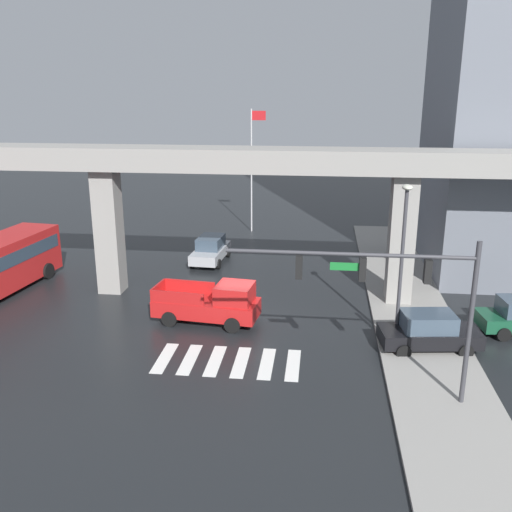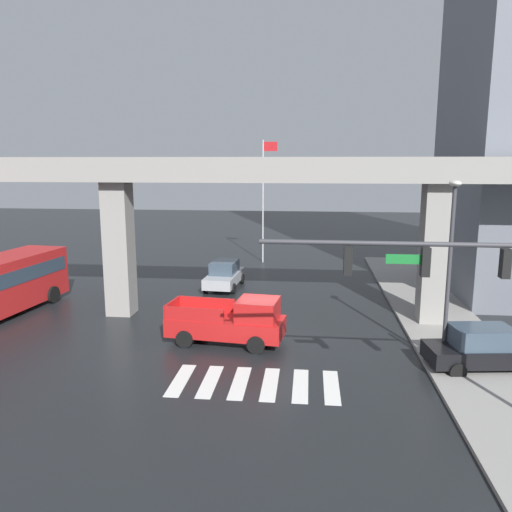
{
  "view_description": "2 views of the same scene",
  "coord_description": "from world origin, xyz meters",
  "px_view_note": "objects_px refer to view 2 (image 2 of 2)",
  "views": [
    {
      "loc": [
        3.68,
        -25.93,
        11.14
      ],
      "look_at": [
        0.68,
        -0.26,
        3.37
      ],
      "focal_mm": 39.58,
      "sensor_mm": 36.0,
      "label": 1
    },
    {
      "loc": [
        1.85,
        -21.73,
        7.93
      ],
      "look_at": [
        -0.68,
        2.17,
        3.42
      ],
      "focal_mm": 35.49,
      "sensor_mm": 36.0,
      "label": 2
    }
  ],
  "objects_px": {
    "pickup_truck": "(232,322)",
    "street_lamp_near_corner": "(450,251)",
    "traffic_signal_mast": "(465,280)",
    "sedan_silver": "(224,275)",
    "sedan_black": "(483,349)",
    "flagpole": "(264,192)"
  },
  "relations": [
    {
      "from": "sedan_silver",
      "to": "street_lamp_near_corner",
      "type": "distance_m",
      "value": 15.93
    },
    {
      "from": "street_lamp_near_corner",
      "to": "flagpole",
      "type": "relative_size",
      "value": 0.76
    },
    {
      "from": "pickup_truck",
      "to": "traffic_signal_mast",
      "type": "distance_m",
      "value": 10.65
    },
    {
      "from": "traffic_signal_mast",
      "to": "street_lamp_near_corner",
      "type": "height_order",
      "value": "street_lamp_near_corner"
    },
    {
      "from": "sedan_silver",
      "to": "street_lamp_near_corner",
      "type": "bearing_deg",
      "value": -46.37
    },
    {
      "from": "sedan_black",
      "to": "sedan_silver",
      "type": "bearing_deg",
      "value": 135.78
    },
    {
      "from": "street_lamp_near_corner",
      "to": "pickup_truck",
      "type": "bearing_deg",
      "value": 171.23
    },
    {
      "from": "street_lamp_near_corner",
      "to": "flagpole",
      "type": "xyz_separation_m",
      "value": [
        -8.93,
        19.8,
        1.0
      ]
    },
    {
      "from": "traffic_signal_mast",
      "to": "street_lamp_near_corner",
      "type": "bearing_deg",
      "value": 79.68
    },
    {
      "from": "traffic_signal_mast",
      "to": "flagpole",
      "type": "height_order",
      "value": "flagpole"
    },
    {
      "from": "sedan_black",
      "to": "street_lamp_near_corner",
      "type": "xyz_separation_m",
      "value": [
        -1.33,
        0.48,
        3.7
      ]
    },
    {
      "from": "pickup_truck",
      "to": "traffic_signal_mast",
      "type": "relative_size",
      "value": 0.61
    },
    {
      "from": "pickup_truck",
      "to": "sedan_silver",
      "type": "bearing_deg",
      "value": 101.56
    },
    {
      "from": "sedan_black",
      "to": "flagpole",
      "type": "distance_m",
      "value": 23.21
    },
    {
      "from": "pickup_truck",
      "to": "street_lamp_near_corner",
      "type": "bearing_deg",
      "value": -8.77
    },
    {
      "from": "pickup_truck",
      "to": "sedan_silver",
      "type": "distance_m",
      "value": 10.08
    },
    {
      "from": "pickup_truck",
      "to": "traffic_signal_mast",
      "type": "xyz_separation_m",
      "value": [
        7.76,
        -6.36,
        3.57
      ]
    },
    {
      "from": "street_lamp_near_corner",
      "to": "sedan_black",
      "type": "bearing_deg",
      "value": -19.91
    },
    {
      "from": "sedan_black",
      "to": "flagpole",
      "type": "relative_size",
      "value": 0.47
    },
    {
      "from": "pickup_truck",
      "to": "flagpole",
      "type": "xyz_separation_m",
      "value": [
        -0.26,
        18.46,
        4.57
      ]
    },
    {
      "from": "pickup_truck",
      "to": "traffic_signal_mast",
      "type": "bearing_deg",
      "value": -39.33
    },
    {
      "from": "sedan_silver",
      "to": "traffic_signal_mast",
      "type": "relative_size",
      "value": 0.51
    }
  ]
}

